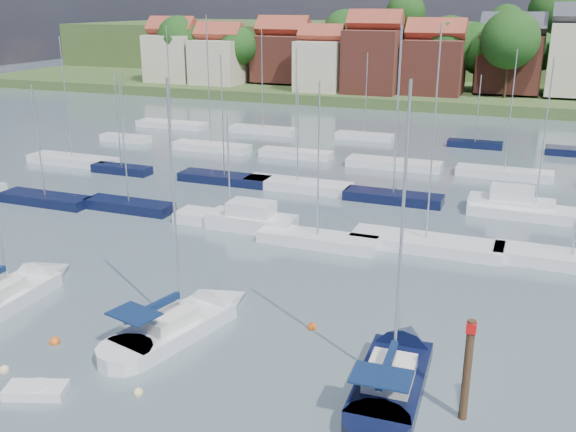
% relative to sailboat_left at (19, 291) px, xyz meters
% --- Properties ---
extents(ground, '(260.00, 260.00, 0.00)m').
position_rel_sailboat_left_xyz_m(ground, '(13.44, 36.28, -0.36)').
color(ground, '#3E4E55').
rests_on(ground, ground).
extents(sailboat_left, '(3.20, 10.99, 14.87)m').
position_rel_sailboat_left_xyz_m(sailboat_left, '(0.00, 0.00, 0.00)').
color(sailboat_left, silver).
rests_on(sailboat_left, ground).
extents(sailboat_centre, '(5.43, 11.21, 14.76)m').
position_rel_sailboat_left_xyz_m(sailboat_centre, '(11.63, 0.50, 0.00)').
color(sailboat_centre, silver).
rests_on(sailboat_centre, ground).
extents(sailboat_navy, '(3.35, 11.12, 15.28)m').
position_rel_sailboat_left_xyz_m(sailboat_navy, '(23.26, -0.34, 0.00)').
color(sailboat_navy, black).
rests_on(sailboat_navy, ground).
extents(tender, '(3.00, 2.12, 0.59)m').
position_rel_sailboat_left_xyz_m(tender, '(8.35, -7.86, -0.13)').
color(tender, silver).
rests_on(tender, ground).
extents(timber_piling, '(0.40, 0.40, 6.93)m').
position_rel_sailboat_left_xyz_m(timber_piling, '(26.64, -2.57, 1.09)').
color(timber_piling, '#4C331E').
rests_on(timber_piling, ground).
extents(buoy_b, '(0.50, 0.50, 0.50)m').
position_rel_sailboat_left_xyz_m(buoy_b, '(5.55, -6.91, -0.36)').
color(buoy_b, beige).
rests_on(buoy_b, ground).
extents(buoy_c, '(0.55, 0.55, 0.55)m').
position_rel_sailboat_left_xyz_m(buoy_c, '(5.94, -3.83, -0.36)').
color(buoy_c, '#D85914').
rests_on(buoy_c, ground).
extents(buoy_d, '(0.47, 0.47, 0.47)m').
position_rel_sailboat_left_xyz_m(buoy_d, '(12.66, -6.16, -0.36)').
color(buoy_d, beige).
rests_on(buoy_d, ground).
extents(buoy_e, '(0.51, 0.51, 0.51)m').
position_rel_sailboat_left_xyz_m(buoy_e, '(17.97, 2.61, -0.36)').
color(buoy_e, '#D85914').
rests_on(buoy_e, ground).
extents(marina_field, '(79.62, 41.41, 15.93)m').
position_rel_sailboat_left_xyz_m(marina_field, '(15.34, 31.43, 0.07)').
color(marina_field, silver).
rests_on(marina_field, ground).
extents(far_shore_town, '(212.46, 90.00, 22.27)m').
position_rel_sailboat_left_xyz_m(far_shore_town, '(15.66, 128.95, 4.25)').
color(far_shore_town, '#425A2D').
rests_on(far_shore_town, ground).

